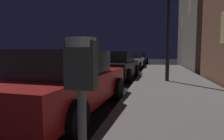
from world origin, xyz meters
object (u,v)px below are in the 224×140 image
(car_blue, at_px, (138,58))
(car_white, at_px, (132,60))
(parking_meter, at_px, (82,88))
(car_black, at_px, (116,65))
(car_red, at_px, (65,81))

(car_blue, bearing_deg, car_white, -90.00)
(parking_meter, relative_size, car_blue, 0.30)
(parking_meter, bearing_deg, car_white, 95.81)
(car_black, distance_m, car_blue, 12.51)
(car_red, relative_size, car_blue, 0.98)
(parking_meter, distance_m, car_white, 15.60)
(car_black, bearing_deg, car_white, 89.99)
(car_blue, bearing_deg, parking_meter, -85.76)
(parking_meter, distance_m, car_red, 3.34)
(parking_meter, height_order, car_red, parking_meter)
(car_black, bearing_deg, parking_meter, -79.81)
(car_red, bearing_deg, car_blue, 89.99)
(car_white, bearing_deg, car_blue, 90.00)
(parking_meter, bearing_deg, car_black, 100.19)
(parking_meter, relative_size, car_black, 0.31)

